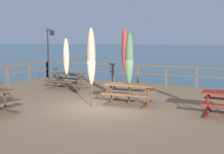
# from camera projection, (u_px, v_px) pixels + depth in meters

# --- Properties ---
(ground_plane) EXTENTS (600.00, 600.00, 0.00)m
(ground_plane) POSITION_uv_depth(u_px,v_px,m) (101.00, 128.00, 10.40)
(ground_plane) COLOR #2D5B6B
(wooden_deck) EXTENTS (15.04, 12.56, 0.81)m
(wooden_deck) POSITION_uv_depth(u_px,v_px,m) (101.00, 117.00, 10.35)
(wooden_deck) COLOR #846647
(wooden_deck) RESTS_ON ground
(railing_waterside_far) EXTENTS (14.84, 0.10, 1.09)m
(railing_waterside_far) POSITION_uv_depth(u_px,v_px,m) (152.00, 71.00, 15.68)
(railing_waterside_far) COLOR brown
(railing_waterside_far) RESTS_ON wooden_deck
(picnic_table_back_left) EXTENTS (1.96, 1.57, 0.78)m
(picnic_table_back_left) POSITION_uv_depth(u_px,v_px,m) (129.00, 89.00, 10.76)
(picnic_table_back_left) COLOR brown
(picnic_table_back_left) RESTS_ON wooden_deck
(picnic_table_mid_right) EXTENTS (1.97, 1.44, 0.78)m
(picnic_table_mid_right) POSITION_uv_depth(u_px,v_px,m) (68.00, 78.00, 14.21)
(picnic_table_mid_right) COLOR brown
(picnic_table_mid_right) RESTS_ON wooden_deck
(patio_umbrella_tall_back_left) EXTENTS (0.32, 0.32, 2.74)m
(patio_umbrella_tall_back_left) POSITION_uv_depth(u_px,v_px,m) (129.00, 59.00, 10.58)
(patio_umbrella_tall_back_left) COLOR #4C3828
(patio_umbrella_tall_back_left) RESTS_ON wooden_deck
(patio_umbrella_short_front) EXTENTS (0.32, 0.32, 2.57)m
(patio_umbrella_short_front) POSITION_uv_depth(u_px,v_px,m) (66.00, 57.00, 14.03)
(patio_umbrella_short_front) COLOR #4C3828
(patio_umbrella_short_front) RESTS_ON wooden_deck
(patio_umbrella_tall_mid_left) EXTENTS (0.32, 0.32, 3.16)m
(patio_umbrella_tall_mid_left) POSITION_uv_depth(u_px,v_px,m) (125.00, 49.00, 14.60)
(patio_umbrella_tall_mid_left) COLOR #4C3828
(patio_umbrella_tall_mid_left) RESTS_ON wooden_deck
(patio_umbrella_tall_back_right) EXTENTS (0.32, 0.32, 2.90)m
(patio_umbrella_tall_back_right) POSITION_uv_depth(u_px,v_px,m) (91.00, 57.00, 10.08)
(patio_umbrella_tall_back_right) COLOR #4C3828
(patio_umbrella_tall_back_right) RESTS_ON wooden_deck
(lamp_post_hooked) EXTENTS (0.66, 0.35, 3.20)m
(lamp_post_hooked) POSITION_uv_depth(u_px,v_px,m) (49.00, 46.00, 17.81)
(lamp_post_hooked) COLOR black
(lamp_post_hooked) RESTS_ON wooden_deck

